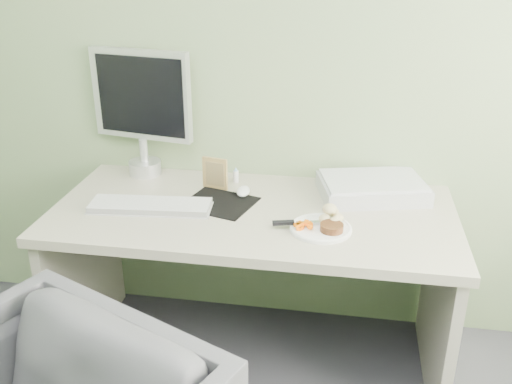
% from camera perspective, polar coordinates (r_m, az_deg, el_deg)
% --- Properties ---
extents(wall_back, '(3.50, 0.00, 3.50)m').
position_cam_1_polar(wall_back, '(2.44, 1.19, 15.35)').
color(wall_back, '#68815A').
rests_on(wall_back, floor).
extents(desk, '(1.60, 0.75, 0.73)m').
position_cam_1_polar(desk, '(2.35, -0.32, -5.81)').
color(desk, '#AAA48E').
rests_on(desk, floor).
extents(plate, '(0.23, 0.23, 0.01)m').
position_cam_1_polar(plate, '(2.12, 6.48, -3.64)').
color(plate, white).
rests_on(plate, desk).
extents(steak, '(0.11, 0.11, 0.03)m').
position_cam_1_polar(steak, '(2.09, 7.58, -3.53)').
color(steak, black).
rests_on(steak, plate).
extents(potato_pile, '(0.12, 0.09, 0.06)m').
position_cam_1_polar(potato_pile, '(2.16, 7.63, -2.21)').
color(potato_pile, tan).
rests_on(potato_pile, plate).
extents(carrot_heap, '(0.07, 0.06, 0.04)m').
position_cam_1_polar(carrot_heap, '(2.10, 4.76, -3.13)').
color(carrot_heap, '#EA6004').
rests_on(carrot_heap, plate).
extents(steak_knife, '(0.21, 0.07, 0.02)m').
position_cam_1_polar(steak_knife, '(2.12, 3.65, -3.07)').
color(steak_knife, silver).
rests_on(steak_knife, plate).
extents(mousepad, '(0.33, 0.30, 0.00)m').
position_cam_1_polar(mousepad, '(2.32, -3.71, -1.10)').
color(mousepad, black).
rests_on(mousepad, desk).
extents(keyboard, '(0.49, 0.18, 0.02)m').
position_cam_1_polar(keyboard, '(2.31, -10.52, -1.30)').
color(keyboard, white).
rests_on(keyboard, desk).
extents(computer_mouse, '(0.06, 0.10, 0.03)m').
position_cam_1_polar(computer_mouse, '(2.39, -1.28, 0.07)').
color(computer_mouse, white).
rests_on(computer_mouse, desk).
extents(photo_frame, '(0.11, 0.04, 0.14)m').
position_cam_1_polar(photo_frame, '(2.44, -4.13, 1.85)').
color(photo_frame, '#9C7F49').
rests_on(photo_frame, desk).
extents(eyedrop_bottle, '(0.02, 0.02, 0.07)m').
position_cam_1_polar(eyedrop_bottle, '(2.52, -2.03, 1.69)').
color(eyedrop_bottle, white).
rests_on(eyedrop_bottle, desk).
extents(scanner, '(0.48, 0.38, 0.07)m').
position_cam_1_polar(scanner, '(2.42, 11.54, 0.33)').
color(scanner, '#ADAEB4').
rests_on(scanner, desk).
extents(monitor, '(0.47, 0.16, 0.56)m').
position_cam_1_polar(monitor, '(2.58, -11.37, 8.46)').
color(monitor, silver).
rests_on(monitor, desk).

